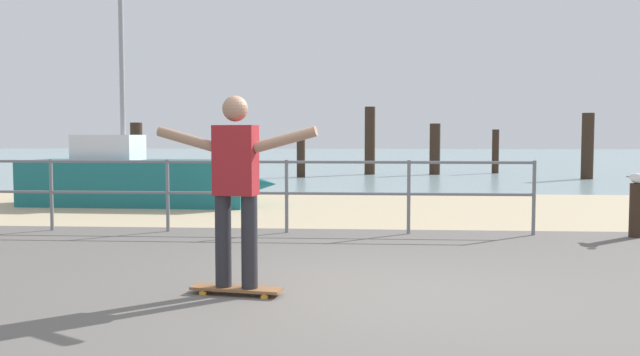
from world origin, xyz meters
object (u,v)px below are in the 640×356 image
at_px(skateboard, 237,289).
at_px(skateboarder, 236,180).
at_px(sailboat, 146,180).
at_px(seagull, 638,178).
at_px(bollard_short, 636,211).

distance_m(skateboard, skateboarder, 0.95).
xyz_separation_m(sailboat, seagull, (7.96, -3.65, 0.31)).
bearing_deg(sailboat, skateboard, -66.09).
distance_m(bollard_short, seagull, 0.45).
bearing_deg(sailboat, bollard_short, -24.57).
bearing_deg(skateboard, skateboarder, 7.13).
bearing_deg(skateboard, bollard_short, 37.02).
height_order(skateboarder, bollard_short, skateboarder).
height_order(sailboat, skateboarder, sailboat).
bearing_deg(seagull, skateboarder, -143.12).
distance_m(sailboat, bollard_short, 8.75).
bearing_deg(seagull, sailboat, 155.34).
xyz_separation_m(skateboarder, seagull, (4.76, 3.57, -0.19)).
height_order(skateboarder, seagull, skateboarder).
bearing_deg(skateboarder, seagull, 36.88).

